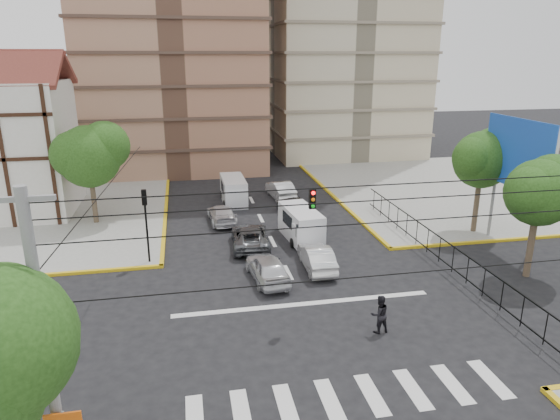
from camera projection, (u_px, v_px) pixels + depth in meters
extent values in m
plane|color=black|center=(310.00, 316.00, 23.68)|extent=(160.00, 160.00, 0.00)
cube|color=gray|center=(466.00, 188.00, 46.05)|extent=(26.00, 26.00, 0.15)
cube|color=silver|center=(351.00, 397.00, 18.06)|extent=(12.00, 2.40, 0.01)
cube|color=silver|center=(304.00, 304.00, 24.81)|extent=(13.00, 0.40, 0.01)
cube|color=silver|center=(0.00, 150.00, 37.43)|extent=(10.00, 8.00, 10.00)
cylinder|color=slate|center=(532.00, 226.00, 29.44)|extent=(0.20, 0.20, 4.00)
cylinder|color=slate|center=(492.00, 207.00, 33.19)|extent=(0.20, 0.20, 4.00)
cube|color=silver|center=(520.00, 153.00, 30.12)|extent=(0.25, 6.00, 4.00)
cube|color=blue|center=(517.00, 153.00, 30.08)|extent=(0.08, 6.20, 4.20)
cylinder|color=#473828|center=(531.00, 241.00, 27.31)|extent=(0.36, 0.36, 4.20)
sphere|color=#1F4413|center=(539.00, 193.00, 26.49)|extent=(3.60, 3.60, 3.60)
sphere|color=#1F4413|center=(552.00, 181.00, 26.77)|extent=(2.88, 2.88, 2.88)
sphere|color=#1F4413|center=(532.00, 191.00, 26.02)|extent=(2.70, 2.70, 2.70)
cylinder|color=#473828|center=(477.00, 202.00, 34.00)|extent=(0.36, 0.36, 4.48)
sphere|color=#1F4413|center=(482.00, 160.00, 33.13)|extent=(3.80, 3.80, 3.80)
sphere|color=#1F4413|center=(493.00, 150.00, 33.41)|extent=(3.04, 3.04, 3.04)
sphere|color=#1F4413|center=(474.00, 158.00, 32.65)|extent=(2.85, 2.85, 2.85)
cylinder|color=#473828|center=(93.00, 196.00, 35.83)|extent=(0.36, 0.36, 4.20)
sphere|color=#1F4413|center=(89.00, 157.00, 34.96)|extent=(4.40, 4.40, 4.40)
sphere|color=#1F4413|center=(105.00, 146.00, 35.25)|extent=(3.52, 3.52, 3.52)
sphere|color=#1F4413|center=(74.00, 155.00, 34.46)|extent=(3.30, 3.30, 3.30)
cylinder|color=black|center=(147.00, 234.00, 28.99)|extent=(0.12, 0.12, 3.50)
cube|color=black|center=(144.00, 197.00, 28.33)|extent=(0.28, 0.22, 0.90)
sphere|color=#FF0C0C|center=(144.00, 192.00, 28.24)|extent=(0.17, 0.17, 0.17)
cube|color=black|center=(312.00, 199.00, 21.94)|extent=(0.28, 0.22, 0.90)
cylinder|color=black|center=(397.00, 274.00, 13.38)|extent=(18.00, 0.03, 0.03)
cylinder|color=slate|center=(48.00, 363.00, 12.21)|extent=(0.28, 0.28, 9.00)
cube|color=slate|center=(22.00, 199.00, 10.95)|extent=(1.40, 0.12, 0.12)
cube|color=silver|center=(301.00, 224.00, 33.21)|extent=(2.27, 4.72, 2.10)
cube|color=silver|center=(307.00, 235.00, 31.54)|extent=(1.83, 1.26, 1.46)
cube|color=black|center=(309.00, 230.00, 31.09)|extent=(1.69, 0.27, 0.82)
cylinder|color=black|center=(293.00, 243.00, 31.90)|extent=(0.25, 0.64, 0.64)
cylinder|color=black|center=(319.00, 241.00, 32.22)|extent=(0.25, 0.64, 0.64)
cylinder|color=black|center=(284.00, 228.00, 34.63)|extent=(0.25, 0.64, 0.64)
cylinder|color=black|center=(308.00, 226.00, 34.95)|extent=(0.25, 0.64, 0.64)
cube|color=silver|center=(233.00, 190.00, 41.44)|extent=(1.87, 4.56, 2.09)
cube|color=silver|center=(236.00, 198.00, 39.78)|extent=(1.74, 1.11, 1.45)
cube|color=black|center=(236.00, 193.00, 39.33)|extent=(1.68, 0.12, 0.82)
cylinder|color=black|center=(225.00, 204.00, 40.14)|extent=(0.25, 0.64, 0.64)
cylinder|color=black|center=(246.00, 203.00, 40.46)|extent=(0.25, 0.64, 0.64)
cylinder|color=black|center=(222.00, 195.00, 42.86)|extent=(0.25, 0.64, 0.64)
cylinder|color=black|center=(242.00, 194.00, 43.18)|extent=(0.25, 0.64, 0.64)
imported|color=silver|center=(268.00, 268.00, 27.21)|extent=(2.15, 4.45, 1.46)
imported|color=silver|center=(317.00, 257.00, 28.68)|extent=(1.60, 4.28, 1.40)
imported|color=#54565B|center=(250.00, 236.00, 31.99)|extent=(2.65, 5.13, 1.38)
imported|color=silver|center=(222.00, 214.00, 36.63)|extent=(2.10, 4.55, 1.29)
imported|color=black|center=(295.00, 206.00, 38.13)|extent=(2.34, 4.68, 1.53)
imported|color=silver|center=(280.00, 189.00, 42.82)|extent=(2.04, 4.69, 1.50)
imported|color=black|center=(379.00, 314.00, 22.06)|extent=(0.94, 0.78, 1.78)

